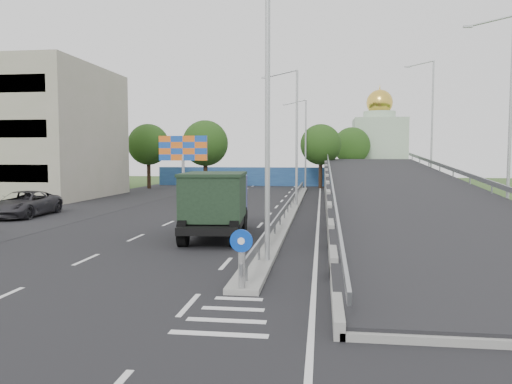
% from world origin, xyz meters
% --- Properties ---
extents(ground, '(160.00, 160.00, 0.00)m').
position_xyz_m(ground, '(0.00, 0.00, 0.00)').
color(ground, '#2D4C1E').
rests_on(ground, ground).
extents(road_surface, '(26.00, 90.00, 0.04)m').
position_xyz_m(road_surface, '(-3.00, 20.00, 0.00)').
color(road_surface, black).
rests_on(road_surface, ground).
extents(parking_strip, '(8.00, 90.00, 0.05)m').
position_xyz_m(parking_strip, '(-16.00, 20.00, 0.00)').
color(parking_strip, black).
rests_on(parking_strip, ground).
extents(median, '(1.00, 44.00, 0.20)m').
position_xyz_m(median, '(0.00, 24.00, 0.10)').
color(median, gray).
rests_on(median, ground).
extents(overpass_ramp, '(10.00, 50.00, 3.50)m').
position_xyz_m(overpass_ramp, '(7.50, 24.00, 1.75)').
color(overpass_ramp, gray).
rests_on(overpass_ramp, ground).
extents(median_guardrail, '(0.09, 44.00, 0.71)m').
position_xyz_m(median_guardrail, '(0.00, 24.00, 0.75)').
color(median_guardrail, gray).
rests_on(median_guardrail, median).
extents(sign_bollard, '(0.64, 0.23, 1.67)m').
position_xyz_m(sign_bollard, '(0.00, 2.17, 1.03)').
color(sign_bollard, black).
rests_on(sign_bollard, median).
extents(lamp_post_near, '(2.74, 0.18, 10.08)m').
position_xyz_m(lamp_post_near, '(0.11, 6.00, 5.81)').
color(lamp_post_near, '#B2B5B7').
rests_on(lamp_post_near, median).
extents(lamp_post_mid, '(2.74, 0.18, 10.08)m').
position_xyz_m(lamp_post_mid, '(0.11, 26.00, 5.81)').
color(lamp_post_mid, '#B2B5B7').
rests_on(lamp_post_mid, median).
extents(lamp_post_far, '(2.74, 0.18, 10.08)m').
position_xyz_m(lamp_post_far, '(0.11, 46.00, 5.81)').
color(lamp_post_far, '#B2B5B7').
rests_on(lamp_post_far, median).
extents(blue_wall, '(30.00, 0.50, 2.40)m').
position_xyz_m(blue_wall, '(-4.00, 52.00, 1.20)').
color(blue_wall, navy).
rests_on(blue_wall, ground).
extents(church, '(7.00, 7.00, 13.80)m').
position_xyz_m(church, '(10.00, 60.00, 5.31)').
color(church, '#B2CCAD').
rests_on(church, ground).
extents(billboard, '(4.00, 0.24, 5.50)m').
position_xyz_m(billboard, '(-9.00, 28.00, 4.19)').
color(billboard, '#B2B5B7').
rests_on(billboard, ground).
extents(tree_left_mid, '(4.80, 4.80, 7.60)m').
position_xyz_m(tree_left_mid, '(-10.00, 40.00, 5.18)').
color(tree_left_mid, black).
rests_on(tree_left_mid, ground).
extents(tree_median_far, '(4.80, 4.80, 7.60)m').
position_xyz_m(tree_median_far, '(2.00, 48.00, 5.18)').
color(tree_median_far, black).
rests_on(tree_median_far, ground).
extents(tree_left_far, '(4.80, 4.80, 7.60)m').
position_xyz_m(tree_left_far, '(-18.00, 45.00, 5.18)').
color(tree_left_far, black).
rests_on(tree_left_far, ground).
extents(tree_ramp_far, '(4.80, 4.80, 7.60)m').
position_xyz_m(tree_ramp_far, '(6.00, 55.00, 5.18)').
color(tree_ramp_far, black).
rests_on(tree_ramp_far, ground).
extents(dump_truck, '(3.22, 7.28, 3.12)m').
position_xyz_m(dump_truck, '(-2.81, 12.00, 1.73)').
color(dump_truck, black).
rests_on(dump_truck, ground).
extents(parked_car_c, '(3.04, 6.03, 1.64)m').
position_xyz_m(parked_car_c, '(-16.66, 17.99, 0.82)').
color(parked_car_c, '#2E2D31').
rests_on(parked_car_c, ground).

